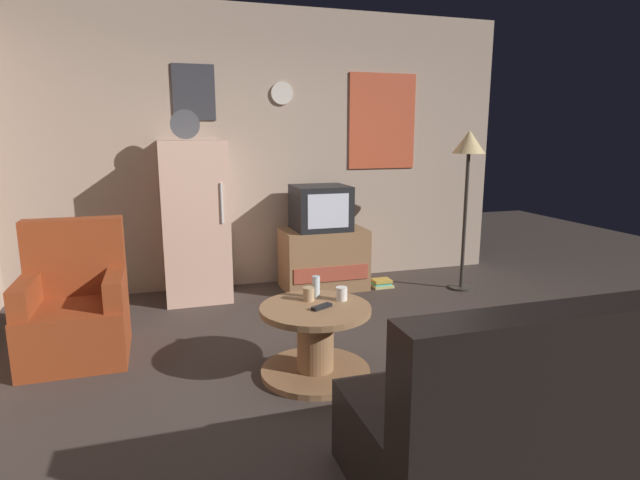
% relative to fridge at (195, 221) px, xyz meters
% --- Properties ---
extents(ground_plane, '(12.00, 12.00, 0.00)m').
position_rel_fridge_xyz_m(ground_plane, '(0.76, -2.10, -0.75)').
color(ground_plane, '#3D332D').
extents(wall_with_art, '(5.20, 0.12, 2.79)m').
position_rel_fridge_xyz_m(wall_with_art, '(0.77, 0.35, 0.64)').
color(wall_with_art, tan).
rests_on(wall_with_art, ground_plane).
extents(fridge, '(0.60, 0.62, 1.77)m').
position_rel_fridge_xyz_m(fridge, '(0.00, 0.00, 0.00)').
color(fridge, beige).
rests_on(fridge, ground_plane).
extents(tv_stand, '(0.84, 0.53, 0.61)m').
position_rel_fridge_xyz_m(tv_stand, '(1.25, -0.07, -0.45)').
color(tv_stand, '#8E6642').
rests_on(tv_stand, ground_plane).
extents(crt_tv, '(0.54, 0.51, 0.44)m').
position_rel_fridge_xyz_m(crt_tv, '(1.22, -0.07, 0.08)').
color(crt_tv, black).
rests_on(crt_tv, tv_stand).
extents(standing_lamp, '(0.32, 0.32, 1.59)m').
position_rel_fridge_xyz_m(standing_lamp, '(2.60, -0.51, 0.60)').
color(standing_lamp, '#332D28').
rests_on(standing_lamp, ground_plane).
extents(coffee_table, '(0.72, 0.72, 0.47)m').
position_rel_fridge_xyz_m(coffee_table, '(0.61, -1.92, -0.52)').
color(coffee_table, '#8E6642').
rests_on(coffee_table, ground_plane).
extents(wine_glass, '(0.05, 0.05, 0.15)m').
position_rel_fridge_xyz_m(wine_glass, '(0.66, -1.74, -0.21)').
color(wine_glass, silver).
rests_on(wine_glass, coffee_table).
extents(mug_ceramic_white, '(0.08, 0.08, 0.09)m').
position_rel_fridge_xyz_m(mug_ceramic_white, '(0.81, -1.85, -0.24)').
color(mug_ceramic_white, silver).
rests_on(mug_ceramic_white, coffee_table).
extents(mug_ceramic_tan, '(0.08, 0.08, 0.09)m').
position_rel_fridge_xyz_m(mug_ceramic_tan, '(0.60, -1.79, -0.24)').
color(mug_ceramic_tan, tan).
rests_on(mug_ceramic_tan, coffee_table).
extents(remote_control, '(0.15, 0.11, 0.02)m').
position_rel_fridge_xyz_m(remote_control, '(0.63, -1.97, -0.27)').
color(remote_control, black).
rests_on(remote_control, coffee_table).
extents(armchair, '(0.68, 0.68, 0.96)m').
position_rel_fridge_xyz_m(armchair, '(-0.92, -1.11, -0.42)').
color(armchair, maroon).
rests_on(armchair, ground_plane).
extents(couch, '(1.70, 0.80, 0.92)m').
position_rel_fridge_xyz_m(couch, '(1.28, -3.24, -0.44)').
color(couch, black).
rests_on(couch, ground_plane).
extents(book_stack, '(0.21, 0.18, 0.08)m').
position_rel_fridge_xyz_m(book_stack, '(1.84, -0.22, -0.72)').
color(book_stack, '#C5BE74').
rests_on(book_stack, ground_plane).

